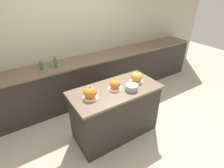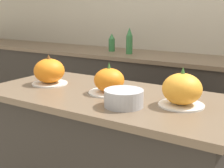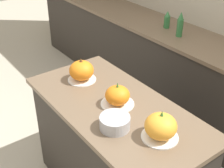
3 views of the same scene
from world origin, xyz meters
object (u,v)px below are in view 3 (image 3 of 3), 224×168
pumpkin_cake_center (117,96)px  pumpkin_cake_right (161,127)px  bottle_tall (180,25)px  pumpkin_cake_left (82,71)px  mixing_bowl (115,122)px  bottle_short (167,20)px

pumpkin_cake_center → pumpkin_cake_right: pumpkin_cake_right is taller
pumpkin_cake_center → bottle_tall: bearing=114.6°
pumpkin_cake_center → bottle_tall: bottle_tall is taller
pumpkin_cake_left → pumpkin_cake_right: pumpkin_cake_right is taller
pumpkin_cake_left → bottle_tall: 1.18m
bottle_tall → mixing_bowl: 1.51m
pumpkin_cake_left → pumpkin_cake_center: (0.42, 0.02, -0.01)m
pumpkin_cake_right → bottle_tall: size_ratio=0.89×
pumpkin_cake_center → mixing_bowl: size_ratio=1.22×
pumpkin_cake_left → pumpkin_cake_center: size_ratio=0.95×
bottle_tall → pumpkin_cake_left: bearing=-84.8°
pumpkin_cake_center → bottle_short: bearing=122.1°
pumpkin_cake_left → mixing_bowl: pumpkin_cake_left is taller
pumpkin_cake_center → pumpkin_cake_right: size_ratio=1.04×
pumpkin_cake_right → mixing_bowl: size_ratio=1.17×
pumpkin_cake_right → mixing_bowl: 0.28m
pumpkin_cake_right → bottle_tall: bearing=129.1°
bottle_tall → bottle_short: (-0.24, 0.07, -0.03)m
bottle_tall → bottle_short: bottle_tall is taller
mixing_bowl → pumpkin_cake_left: bearing=166.6°
mixing_bowl → bottle_tall: bearing=118.6°
pumpkin_cake_left → pumpkin_cake_center: bearing=2.4°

